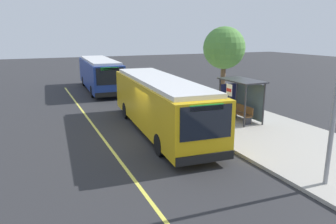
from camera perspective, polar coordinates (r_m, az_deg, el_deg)
ground_plane at (r=16.82m, az=-3.56°, el=-4.51°), size 120.00×120.00×0.00m
sidewalk_curb at (r=19.58m, az=13.16°, el=-1.97°), size 44.00×6.40×0.15m
lane_stripe_center at (r=16.24m, az=-10.90°, el=-5.41°), size 36.00×0.14×0.01m
transit_bus_main at (r=17.45m, az=-1.43°, el=1.69°), size 11.51×3.33×2.95m
transit_bus_second at (r=30.96m, az=-12.06°, el=6.74°), size 10.68×3.09×2.95m
bus_shelter at (r=19.77m, az=12.95°, el=3.68°), size 2.90×1.60×2.48m
waiting_bench at (r=19.61m, az=13.06°, el=-0.25°), size 1.60×0.48×0.95m
route_sign_post at (r=15.75m, az=10.76°, el=1.38°), size 0.44×0.08×2.80m
pedestrian_commuter at (r=19.50m, az=6.30°, el=1.41°), size 0.24×0.40×1.69m
street_tree_near_shelter at (r=23.83m, az=9.96°, el=11.09°), size 3.03×3.03×5.62m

